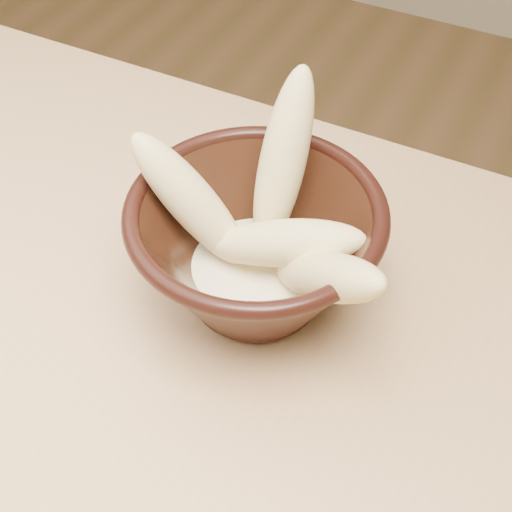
{
  "coord_description": "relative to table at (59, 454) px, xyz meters",
  "views": [
    {
      "loc": [
        0.26,
        -0.17,
        1.2
      ],
      "look_at": [
        0.1,
        0.16,
        0.8
      ],
      "focal_mm": 50.0,
      "sensor_mm": 36.0,
      "label": 1
    }
  ],
  "objects": [
    {
      "name": "milk_puddle",
      "position": [
        0.1,
        0.16,
        0.11
      ],
      "size": [
        0.11,
        0.11,
        0.01
      ],
      "primitive_type": "cylinder",
      "color": "#F8EFC7",
      "rests_on": "bowl"
    },
    {
      "name": "banana_across",
      "position": [
        0.12,
        0.16,
        0.15
      ],
      "size": [
        0.13,
        0.06,
        0.07
      ],
      "primitive_type": "ellipsoid",
      "rotation": [
        1.28,
        0.0,
        1.81
      ],
      "color": "#F3DA90",
      "rests_on": "bowl"
    },
    {
      "name": "banana_right",
      "position": [
        0.16,
        0.14,
        0.16
      ],
      "size": [
        0.13,
        0.09,
        0.11
      ],
      "primitive_type": "ellipsoid",
      "rotation": [
        0.88,
        0.0,
        1.05
      ],
      "color": "#F3DA90",
      "rests_on": "bowl"
    },
    {
      "name": "bowl",
      "position": [
        0.1,
        0.16,
        0.14
      ],
      "size": [
        0.19,
        0.19,
        0.1
      ],
      "rotation": [
        0.0,
        0.0,
        0.37
      ],
      "color": "black",
      "rests_on": "table"
    },
    {
      "name": "banana_upright",
      "position": [
        0.09,
        0.21,
        0.18
      ],
      "size": [
        0.04,
        0.09,
        0.15
      ],
      "primitive_type": "ellipsoid",
      "rotation": [
        0.44,
        0.0,
        3.14
      ],
      "color": "#F3DA90",
      "rests_on": "bowl"
    },
    {
      "name": "table",
      "position": [
        0.0,
        0.0,
        0.0
      ],
      "size": [
        1.2,
        0.8,
        0.75
      ],
      "color": "tan",
      "rests_on": "ground"
    },
    {
      "name": "banana_left",
      "position": [
        0.05,
        0.15,
        0.17
      ],
      "size": [
        0.11,
        0.04,
        0.12
      ],
      "primitive_type": "ellipsoid",
      "rotation": [
        0.69,
        0.0,
        -1.49
      ],
      "color": "#F3DA90",
      "rests_on": "bowl"
    }
  ]
}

